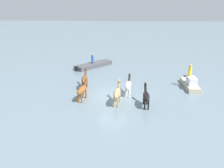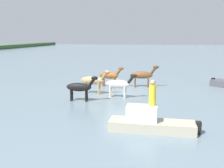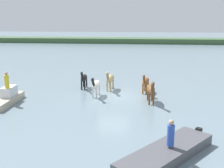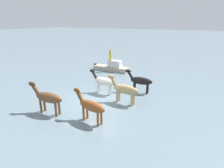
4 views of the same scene
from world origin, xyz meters
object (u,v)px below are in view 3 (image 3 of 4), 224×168
(horse_gray_outer, at_px, (84,78))
(person_boatman_standing, at_px, (171,134))
(horse_dark_mare, at_px, (96,85))
(boat_tender_starboard, at_px, (167,155))
(horse_pinto_flank, at_px, (151,89))
(person_watcher_seated, at_px, (7,81))
(boat_dinghy_port, at_px, (7,99))
(horse_dun_straggler, at_px, (110,79))
(horse_chestnut_trailing, at_px, (146,82))

(horse_gray_outer, xyz_separation_m, person_boatman_standing, (6.30, -11.87, 0.23))
(horse_dark_mare, bearing_deg, boat_tender_starboard, 30.87)
(horse_pinto_flank, height_order, person_watcher_seated, person_watcher_seated)
(boat_dinghy_port, bearing_deg, horse_dun_straggler, -57.18)
(boat_tender_starboard, bearing_deg, horse_gray_outer, -113.64)
(person_boatman_standing, xyz_separation_m, person_watcher_seated, (-10.82, 6.89, 0.55))
(horse_pinto_flank, relative_size, boat_dinghy_port, 0.57)
(boat_tender_starboard, distance_m, boat_dinghy_port, 12.90)
(boat_dinghy_port, distance_m, person_boatman_standing, 13.01)
(horse_pinto_flank, bearing_deg, boat_dinghy_port, -87.56)
(horse_dark_mare, height_order, person_watcher_seated, person_watcher_seated)
(horse_dark_mare, bearing_deg, person_boatman_standing, 31.54)
(person_watcher_seated, bearing_deg, horse_chestnut_trailing, 22.53)
(horse_dark_mare, xyz_separation_m, horse_pinto_flank, (4.25, -1.28, 0.06))
(horse_chestnut_trailing, xyz_separation_m, person_boatman_standing, (0.95, -10.99, 0.21))
(horse_pinto_flank, height_order, person_boatman_standing, horse_pinto_flank)
(horse_chestnut_trailing, height_order, horse_gray_outer, horse_chestnut_trailing)
(horse_gray_outer, xyz_separation_m, boat_dinghy_port, (-4.66, -4.91, -0.63))
(horse_gray_outer, bearing_deg, person_boatman_standing, 25.83)
(boat_dinghy_port, relative_size, person_boatman_standing, 3.48)
(horse_gray_outer, distance_m, person_boatman_standing, 13.44)
(person_watcher_seated, bearing_deg, boat_dinghy_port, 154.41)
(boat_dinghy_port, distance_m, person_watcher_seated, 1.42)
(boat_dinghy_port, bearing_deg, horse_chestnut_trailing, -68.84)
(horse_gray_outer, bearing_deg, boat_dinghy_port, -45.65)
(horse_pinto_flank, distance_m, boat_tender_starboard, 8.31)
(person_boatman_standing, height_order, person_watcher_seated, person_watcher_seated)
(horse_dun_straggler, distance_m, horse_chestnut_trailing, 3.08)
(horse_dark_mare, relative_size, person_boatman_standing, 1.88)
(horse_chestnut_trailing, relative_size, person_boatman_standing, 1.88)
(horse_chestnut_trailing, height_order, person_boatman_standing, person_boatman_standing)
(person_watcher_seated, bearing_deg, boat_tender_starboard, -32.93)
(horse_dark_mare, distance_m, horse_chestnut_trailing, 4.17)
(horse_pinto_flank, bearing_deg, person_watcher_seated, -87.10)
(horse_chestnut_trailing, height_order, boat_dinghy_port, horse_chestnut_trailing)
(person_boatman_standing, bearing_deg, person_watcher_seated, 147.51)
(horse_pinto_flank, xyz_separation_m, boat_dinghy_port, (-10.37, -1.25, -0.71))
(horse_dun_straggler, distance_m, horse_pinto_flank, 4.78)
(horse_gray_outer, bearing_deg, horse_dark_mare, 29.31)
(horse_dun_straggler, height_order, horse_pinto_flank, horse_pinto_flank)
(person_watcher_seated, bearing_deg, horse_dark_mare, 23.54)
(horse_dark_mare, relative_size, boat_tender_starboard, 0.43)
(boat_dinghy_port, bearing_deg, boat_tender_starboard, -123.60)
(person_watcher_seated, bearing_deg, person_boatman_standing, -32.49)
(horse_dun_straggler, xyz_separation_m, horse_gray_outer, (-2.33, 0.27, -0.06))
(boat_tender_starboard, bearing_deg, horse_dark_mare, -114.69)
(horse_pinto_flank, distance_m, boat_dinghy_port, 10.47)
(horse_dun_straggler, height_order, horse_chestnut_trailing, horse_dun_straggler)
(horse_dark_mare, height_order, horse_gray_outer, horse_dark_mare)
(horse_dark_mare, distance_m, boat_dinghy_port, 6.65)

